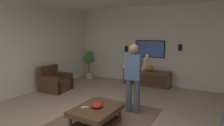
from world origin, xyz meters
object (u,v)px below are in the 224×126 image
media_console (147,78)px  vase_round (150,68)px  coffee_table (96,112)px  potted_plant_tall (89,62)px  wall_speaker_left (180,48)px  remote_white (85,107)px  armchair (55,82)px  person_standing (133,74)px  wall_speaker_right (126,49)px  bowl (97,105)px  tv (150,49)px

media_console → vase_round: size_ratio=7.73×
coffee_table → potted_plant_tall: bearing=38.8°
coffee_table → wall_speaker_left: size_ratio=4.55×
coffee_table → remote_white: size_ratio=6.67×
armchair → remote_white: armchair is taller
person_standing → wall_speaker_right: size_ratio=7.45×
wall_speaker_right → bowl: bearing=-163.3°
armchair → wall_speaker_left: size_ratio=4.08×
remote_white → wall_speaker_left: (3.83, -1.11, 1.00)m
person_standing → wall_speaker_left: person_standing is taller
coffee_table → potted_plant_tall: potted_plant_tall is taller
armchair → media_console: (2.13, -2.43, -0.00)m
coffee_table → wall_speaker_left: (3.71, -0.92, 1.11)m
coffee_table → wall_speaker_right: 3.99m
wall_speaker_right → coffee_table: bearing=-163.6°
person_standing → remote_white: (-1.11, 0.57, -0.52)m
armchair → coffee_table: 2.90m
remote_white → wall_speaker_left: size_ratio=0.68×
person_standing → bowl: person_standing is taller
wall_speaker_left → vase_round: bearing=105.6°
coffee_table → vase_round: bearing=0.5°
bowl → vase_round: bearing=0.8°
coffee_table → potted_plant_tall: 4.20m
armchair → potted_plant_tall: 1.98m
potted_plant_tall → remote_white: (-3.38, -2.43, -0.31)m
tv → remote_white: tv is taller
tv → bowl: bearing=2.5°
tv → potted_plant_tall: size_ratio=0.97×
remote_white → vase_round: size_ratio=0.68×
vase_round → remote_white: bearing=177.4°
coffee_table → remote_white: bearing=122.2°
vase_round → wall_speaker_right: bearing=76.0°
tv → person_standing: bearing=10.9°
armchair → wall_speaker_right: size_ratio=4.08×
potted_plant_tall → bowl: potted_plant_tall is taller
person_standing → wall_speaker_left: size_ratio=7.45×
person_standing → tv: bearing=6.1°
coffee_table → media_console: (3.45, 0.14, -0.02)m
coffee_table → person_standing: size_ratio=0.61×
bowl → vase_round: (3.43, 0.05, 0.20)m
armchair → bowl: 2.92m
media_console → remote_white: bearing=-0.8°
tv → wall_speaker_right: 0.95m
wall_speaker_left → media_console: bearing=103.4°
bowl → wall_speaker_right: wall_speaker_right is taller
armchair → person_standing: (-0.34, -2.96, 0.65)m
media_console → armchair: bearing=-48.9°
vase_round → potted_plant_tall: bearing=94.1°
tv → vase_round: 0.72m
tv → wall_speaker_right: tv is taller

